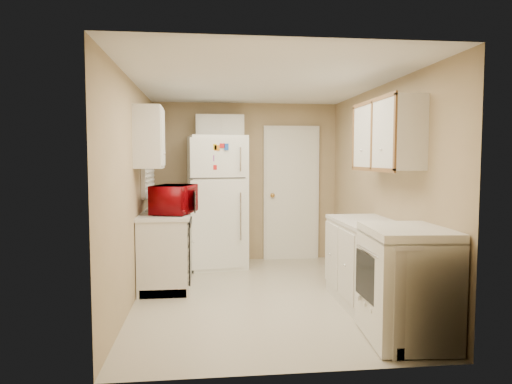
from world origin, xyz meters
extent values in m
plane|color=beige|center=(0.00, 0.00, 0.00)|extent=(3.80, 3.80, 0.00)
plane|color=white|center=(0.00, 0.00, 2.40)|extent=(3.80, 3.80, 0.00)
plane|color=tan|center=(-1.40, 0.00, 1.20)|extent=(3.80, 3.80, 0.00)
plane|color=tan|center=(1.40, 0.00, 1.20)|extent=(3.80, 3.80, 0.00)
plane|color=tan|center=(0.00, 1.90, 1.20)|extent=(2.80, 2.80, 0.00)
plane|color=tan|center=(0.00, -1.90, 1.20)|extent=(2.80, 2.80, 0.00)
cube|color=silver|center=(-1.10, 0.90, 0.45)|extent=(0.60, 1.80, 0.90)
cube|color=black|center=(-0.81, 0.30, 0.49)|extent=(0.03, 0.58, 0.72)
cube|color=gray|center=(-1.10, 1.05, 0.86)|extent=(0.54, 0.74, 0.16)
imported|color=#90040A|center=(-0.99, 0.47, 1.05)|extent=(0.68, 0.49, 0.41)
imported|color=white|center=(-1.15, 1.62, 1.00)|extent=(0.11, 0.11, 0.21)
cube|color=silver|center=(-1.36, 1.05, 1.60)|extent=(0.10, 0.98, 1.08)
cube|color=silver|center=(-1.25, 0.22, 1.80)|extent=(0.30, 0.45, 0.70)
cube|color=white|center=(-0.46, 1.51, 0.94)|extent=(0.87, 0.85, 1.88)
cube|color=silver|center=(-0.40, 1.75, 2.00)|extent=(0.70, 0.30, 0.40)
cube|color=white|center=(0.70, 1.86, 1.02)|extent=(0.86, 0.06, 2.08)
cube|color=silver|center=(1.10, -0.80, 0.45)|extent=(0.60, 2.00, 0.90)
cube|color=white|center=(1.08, -1.40, 0.49)|extent=(0.72, 0.86, 0.99)
cube|color=silver|center=(1.25, -0.50, 1.80)|extent=(0.30, 1.20, 0.70)
camera|label=1|loc=(-0.62, -5.06, 1.56)|focal=32.00mm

